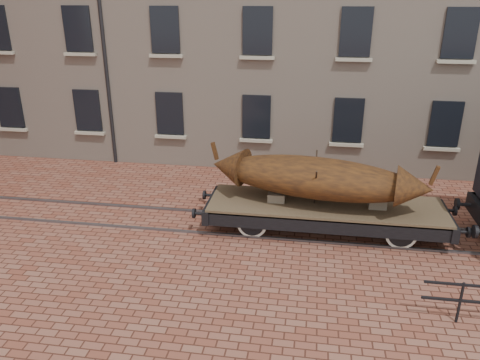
# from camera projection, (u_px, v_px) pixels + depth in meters

# --- Properties ---
(ground) EXTENTS (90.00, 90.00, 0.00)m
(ground) POSITION_uv_depth(u_px,v_px,m) (317.00, 231.00, 14.11)
(ground) COLOR brown
(rail_track) EXTENTS (30.00, 1.52, 0.06)m
(rail_track) POSITION_uv_depth(u_px,v_px,m) (318.00, 230.00, 14.10)
(rail_track) COLOR #59595E
(rail_track) RESTS_ON ground
(flatcar_wagon) EXTENTS (7.72, 2.09, 1.17)m
(flatcar_wagon) POSITION_uv_depth(u_px,v_px,m) (325.00, 209.00, 13.81)
(flatcar_wagon) COLOR brown
(flatcar_wagon) RESTS_ON ground
(iron_boat) EXTENTS (6.47, 2.76, 1.56)m
(iron_boat) POSITION_uv_depth(u_px,v_px,m) (316.00, 177.00, 13.50)
(iron_boat) COLOR #5C3212
(iron_boat) RESTS_ON flatcar_wagon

